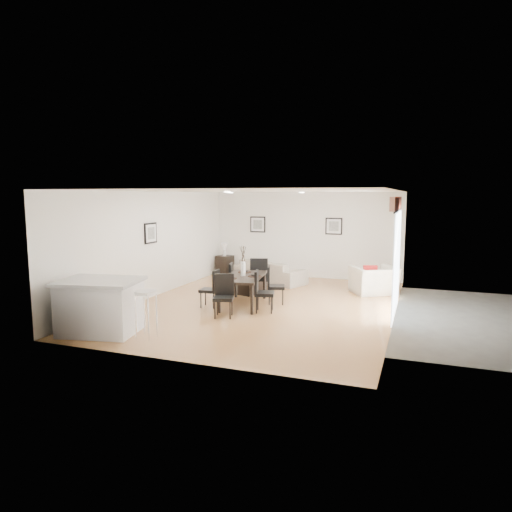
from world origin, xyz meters
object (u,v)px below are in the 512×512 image
(dining_chair_wfar, at_px, (227,279))
(dining_chair_enear, at_px, (261,289))
(armchair, at_px, (374,280))
(dining_chair_head, at_px, (224,293))
(side_table, at_px, (225,265))
(dining_chair_efar, at_px, (273,283))
(coffee_table, at_px, (240,284))
(dining_table, at_px, (243,279))
(kitchen_island, at_px, (100,306))
(bar_stool, at_px, (146,298))
(sofa, at_px, (270,271))
(dining_chair_wnear, at_px, (212,286))
(dining_chair_foot, at_px, (259,275))

(dining_chair_wfar, xyz_separation_m, dining_chair_enear, (1.21, -0.89, 0.01))
(armchair, height_order, dining_chair_head, dining_chair_head)
(dining_chair_enear, height_order, side_table, dining_chair_enear)
(dining_chair_efar, bearing_deg, dining_chair_enear, 162.84)
(coffee_table, bearing_deg, dining_chair_wfar, -74.10)
(dining_table, bearing_deg, kitchen_island, -129.45)
(dining_table, relative_size, dining_chair_head, 1.98)
(dining_chair_efar, xyz_separation_m, bar_stool, (-1.33, -3.37, 0.25))
(sofa, relative_size, dining_chair_efar, 2.47)
(sofa, height_order, coffee_table, sofa)
(dining_chair_efar, relative_size, dining_chair_head, 0.99)
(dining_chair_efar, distance_m, side_table, 4.46)
(armchair, relative_size, dining_chair_wfar, 1.21)
(dining_chair_efar, relative_size, bar_stool, 1.03)
(armchair, distance_m, dining_chair_wnear, 4.40)
(dining_table, distance_m, dining_chair_wnear, 0.75)
(dining_chair_wnear, bearing_deg, coffee_table, 174.22)
(armchair, bearing_deg, dining_table, 8.64)
(dining_chair_wfar, distance_m, coffee_table, 0.93)
(side_table, distance_m, kitchen_island, 6.84)
(dining_chair_wfar, xyz_separation_m, coffee_table, (-0.01, 0.89, -0.30))
(dining_chair_head, height_order, dining_chair_foot, dining_chair_foot)
(sofa, distance_m, dining_chair_efar, 2.75)
(dining_chair_wnear, bearing_deg, bar_stool, -8.65)
(dining_chair_foot, xyz_separation_m, side_table, (-2.23, 2.80, -0.25))
(dining_chair_wfar, relative_size, dining_chair_foot, 0.92)
(dining_chair_wfar, xyz_separation_m, side_table, (-1.60, 3.41, -0.21))
(armchair, height_order, dining_chair_wfar, dining_chair_wfar)
(coffee_table, bearing_deg, dining_table, -49.99)
(dining_chair_enear, xyz_separation_m, dining_chair_head, (-0.63, -0.62, -0.01))
(side_table, xyz_separation_m, kitchen_island, (0.47, -6.82, 0.21))
(bar_stool, bearing_deg, dining_chair_head, 69.83)
(armchair, bearing_deg, dining_chair_head, 18.97)
(side_table, bearing_deg, dining_chair_head, -66.12)
(armchair, height_order, bar_stool, bar_stool)
(dining_chair_enear, relative_size, side_table, 1.52)
(dining_chair_enear, bearing_deg, dining_chair_head, 119.63)
(armchair, xyz_separation_m, dining_table, (-2.79, -2.37, 0.28))
(dining_chair_efar, distance_m, dining_chair_foot, 0.88)
(dining_chair_head, xyz_separation_m, bar_stool, (-0.70, -1.90, 0.25))
(dining_chair_wnear, relative_size, dining_chair_head, 0.96)
(coffee_table, bearing_deg, kitchen_island, -89.50)
(side_table, bearing_deg, dining_chair_efar, -50.87)
(dining_chair_wnear, xyz_separation_m, side_table, (-1.59, 4.28, -0.19))
(dining_chair_head, relative_size, kitchen_island, 0.55)
(dining_chair_head, relative_size, bar_stool, 1.03)
(dining_table, bearing_deg, sofa, 87.28)
(dining_chair_foot, distance_m, side_table, 3.59)
(dining_chair_wfar, distance_m, dining_chair_head, 1.62)
(dining_chair_efar, height_order, kitchen_island, kitchen_island)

